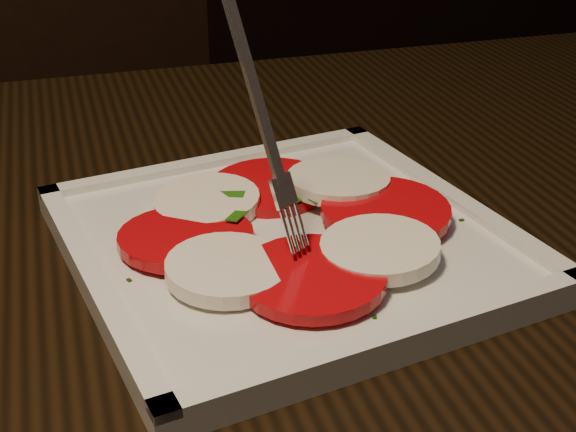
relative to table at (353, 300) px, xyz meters
name	(u,v)px	position (x,y,z in m)	size (l,w,h in m)	color
table	(353,300)	(0.00, 0.00, 0.00)	(1.23, 0.84, 0.75)	black
chair	(117,138)	(-0.16, 0.73, -0.12)	(0.51, 0.51, 0.93)	black
plate	(288,244)	(-0.08, -0.07, 0.11)	(0.29, 0.29, 0.01)	silver
caprese_salad	(288,224)	(-0.08, -0.07, 0.12)	(0.25, 0.24, 0.02)	red
fork	(256,125)	(-0.10, -0.09, 0.21)	(0.02, 0.06, 0.15)	white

